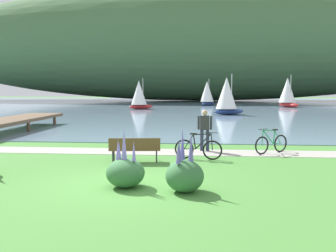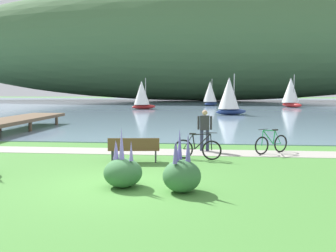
# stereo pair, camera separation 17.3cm
# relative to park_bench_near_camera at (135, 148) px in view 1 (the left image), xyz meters

# --- Properties ---
(ground_plane) EXTENTS (200.00, 200.00, 0.00)m
(ground_plane) POSITION_rel_park_bench_near_camera_xyz_m (0.16, -3.00, -0.52)
(ground_plane) COLOR #478438
(bay_water) EXTENTS (180.00, 80.00, 0.04)m
(bay_water) POSITION_rel_park_bench_near_camera_xyz_m (0.16, 44.39, -0.50)
(bay_water) COLOR #7A99B2
(bay_water) RESTS_ON ground
(distant_hillside) EXTENTS (118.95, 28.00, 23.17)m
(distant_hillside) POSITION_rel_park_bench_near_camera_xyz_m (2.11, 64.11, 11.10)
(distant_hillside) COLOR #42663D
(distant_hillside) RESTS_ON bay_water
(shoreline_path) EXTENTS (60.00, 1.50, 0.01)m
(shoreline_path) POSITION_rel_park_bench_near_camera_xyz_m (0.16, 2.15, -0.52)
(shoreline_path) COLOR #A39E93
(shoreline_path) RESTS_ON ground
(park_bench_near_camera) EXTENTS (1.84, 0.67, 0.88)m
(park_bench_near_camera) POSITION_rel_park_bench_near_camera_xyz_m (0.00, 0.00, 0.00)
(park_bench_near_camera) COLOR brown
(park_bench_near_camera) RESTS_ON ground
(bicycle_leaning_near_bench) EXTENTS (1.47, 1.08, 1.01)m
(bicycle_leaning_near_bench) POSITION_rel_park_bench_near_camera_xyz_m (5.15, 2.24, -0.12)
(bicycle_leaning_near_bench) COLOR black
(bicycle_leaning_near_bench) RESTS_ON ground
(bicycle_beside_path) EXTENTS (1.75, 0.36, 1.01)m
(bicycle_beside_path) POSITION_rel_park_bench_near_camera_xyz_m (2.23, 0.74, -0.12)
(bicycle_beside_path) COLOR black
(bicycle_beside_path) RESTS_ON ground
(person_at_shoreline) EXTENTS (0.61, 0.24, 1.71)m
(person_at_shoreline) POSITION_rel_park_bench_near_camera_xyz_m (2.49, 2.57, 0.46)
(person_at_shoreline) COLOR #282D47
(person_at_shoreline) RESTS_ON ground
(echium_bush_beside_closest) EXTENTS (1.02, 1.02, 1.60)m
(echium_bush_beside_closest) POSITION_rel_park_bench_near_camera_xyz_m (0.32, -3.26, -0.11)
(echium_bush_beside_closest) COLOR #386B3D
(echium_bush_beside_closest) RESTS_ON ground
(echium_bush_mid_cluster) EXTENTS (0.97, 0.97, 1.60)m
(echium_bush_mid_cluster) POSITION_rel_park_bench_near_camera_xyz_m (1.89, -3.57, -0.07)
(echium_bush_mid_cluster) COLOR #386B3D
(echium_bush_mid_cluster) RESTS_ON ground
(sailboat_nearest_to_shore) EXTENTS (2.95, 3.80, 4.37)m
(sailboat_nearest_to_shore) POSITION_rel_park_bench_near_camera_xyz_m (14.25, 38.44, 1.57)
(sailboat_nearest_to_shore) COLOR #B22323
(sailboat_nearest_to_shore) RESTS_ON bay_water
(sailboat_mid_bay) EXTENTS (3.41, 2.76, 3.97)m
(sailboat_mid_bay) POSITION_rel_park_bench_near_camera_xyz_m (4.95, 23.27, 1.39)
(sailboat_mid_bay) COLOR navy
(sailboat_mid_bay) RESTS_ON bay_water
(sailboat_toward_hillside) EXTENTS (2.76, 3.40, 3.96)m
(sailboat_toward_hillside) POSITION_rel_park_bench_near_camera_xyz_m (3.49, 41.84, 1.38)
(sailboat_toward_hillside) COLOR navy
(sailboat_toward_hillside) RESTS_ON bay_water
(sailboat_far_off) EXTENTS (3.15, 2.89, 3.81)m
(sailboat_far_off) POSITION_rel_park_bench_near_camera_xyz_m (-5.02, 32.05, 1.31)
(sailboat_far_off) COLOR #B22323
(sailboat_far_off) RESTS_ON bay_water
(pier_dock) EXTENTS (2.40, 10.00, 0.80)m
(pier_dock) POSITION_rel_park_bench_near_camera_xyz_m (-8.84, 8.39, 0.17)
(pier_dock) COLOR brown
(pier_dock) RESTS_ON ground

